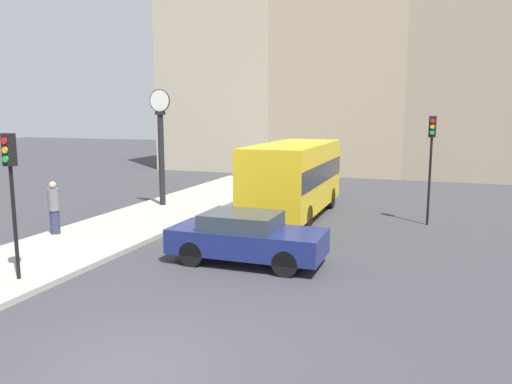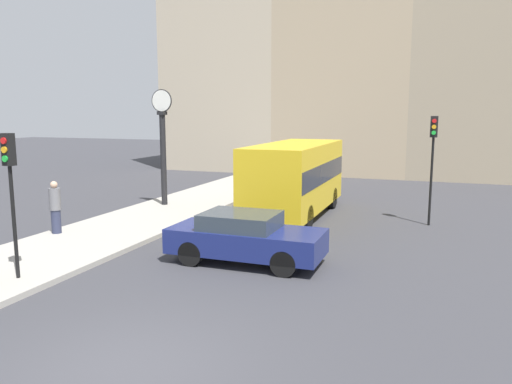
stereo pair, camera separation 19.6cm
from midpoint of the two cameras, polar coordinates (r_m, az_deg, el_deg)
The scene contains 9 objects.
ground_plane at distance 8.87m, azimuth -14.99°, elevation -18.96°, with size 120.00×120.00×0.00m, color #38383D.
sidewalk_corner at distance 20.11m, azimuth -11.97°, elevation -2.74°, with size 3.78×24.71×0.15m, color #A39E93.
building_row at distance 34.55m, azimuth 14.02°, elevation 15.73°, with size 28.86×5.00×19.38m.
sedan_car at distance 13.78m, azimuth -1.55°, elevation -5.19°, with size 4.25×1.76×1.41m.
bus_distant at distance 19.89m, azimuth 4.07°, elevation 1.92°, with size 2.41×7.01×2.91m.
traffic_light_near at distance 13.04m, azimuth -26.61°, elevation 1.70°, with size 0.26×0.24×3.50m.
traffic_light_far at distance 19.19m, azimuth 19.12°, elevation 4.78°, with size 0.26×0.24×4.00m.
street_clock at distance 21.81m, azimuth -11.06°, elevation 5.40°, with size 0.96×0.32×4.94m.
pedestrian_grey_jacket at distance 17.74m, azimuth -22.37°, elevation -1.68°, with size 0.36×0.36×1.75m.
Camera 1 is at (4.48, -6.42, 4.13)m, focal length 35.00 mm.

